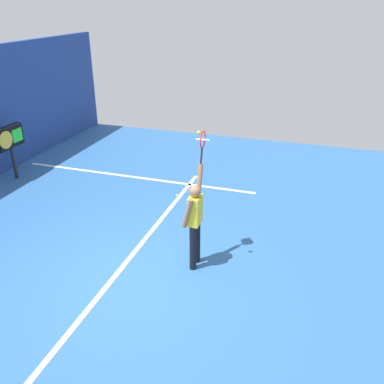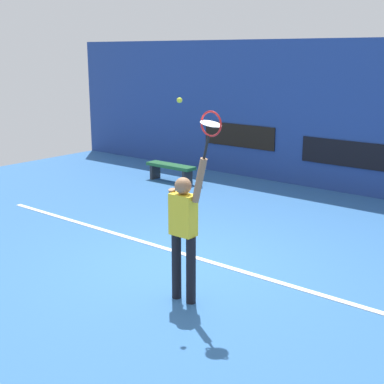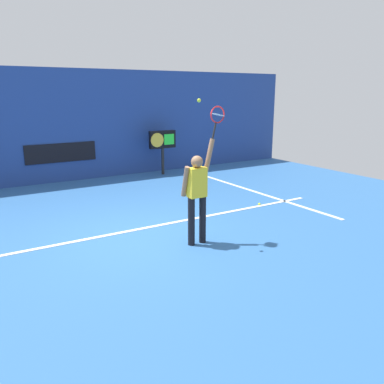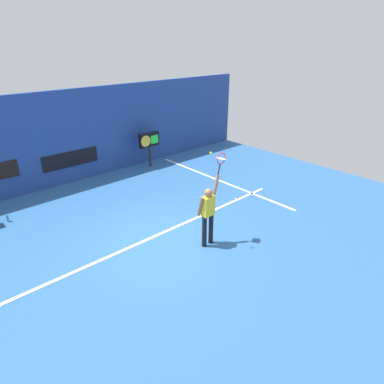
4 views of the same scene
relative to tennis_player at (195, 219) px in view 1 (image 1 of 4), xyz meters
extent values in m
plane|color=#2D609E|center=(-0.81, 0.95, -1.01)|extent=(18.00, 18.00, 0.00)
cube|color=white|center=(-0.81, 1.29, -1.00)|extent=(10.00, 0.10, 0.01)
cube|color=white|center=(3.57, 2.95, -1.00)|extent=(0.10, 7.00, 0.01)
cylinder|color=black|center=(-0.13, 0.00, -0.55)|extent=(0.13, 0.13, 0.92)
cylinder|color=black|center=(0.12, 0.00, -0.55)|extent=(0.13, 0.13, 0.92)
cube|color=yellow|center=(-0.01, 0.00, 0.18)|extent=(0.34, 0.20, 0.55)
sphere|color=#8C6647|center=(-0.01, 0.00, 0.57)|extent=(0.22, 0.22, 0.22)
cylinder|color=#8C6647|center=(0.26, 0.00, 0.68)|extent=(0.22, 0.09, 0.58)
cylinder|color=#8C6647|center=(-0.21, 0.08, 0.21)|extent=(0.09, 0.23, 0.58)
cylinder|color=black|center=(0.37, 0.00, 1.11)|extent=(0.10, 0.03, 0.30)
torus|color=red|center=(0.44, 0.00, 1.40)|extent=(0.38, 0.02, 0.38)
cylinder|color=silver|center=(0.44, 0.00, 1.40)|extent=(0.26, 0.27, 0.07)
sphere|color=#CCE033|center=(-0.01, -0.06, 1.65)|extent=(0.07, 0.07, 0.07)
cylinder|color=black|center=(2.49, 6.16, -0.55)|extent=(0.10, 0.10, 0.92)
cube|color=black|center=(2.49, 6.16, 0.21)|extent=(0.95, 0.18, 0.60)
cylinder|color=gold|center=(2.24, 6.06, 0.21)|extent=(0.48, 0.02, 0.48)
cube|color=#26D833|center=(2.70, 6.06, 0.21)|extent=(0.38, 0.02, 0.36)
sphere|color=#CCE033|center=(2.75, 1.36, -0.98)|extent=(0.07, 0.07, 0.07)
camera|label=1|loc=(-6.39, -2.03, 3.70)|focal=38.90mm
camera|label=2|loc=(4.37, -5.16, 2.23)|focal=51.17mm
camera|label=3|loc=(-3.79, -5.97, 1.79)|focal=36.92mm
camera|label=4|loc=(-5.60, -5.58, 4.20)|focal=31.47mm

